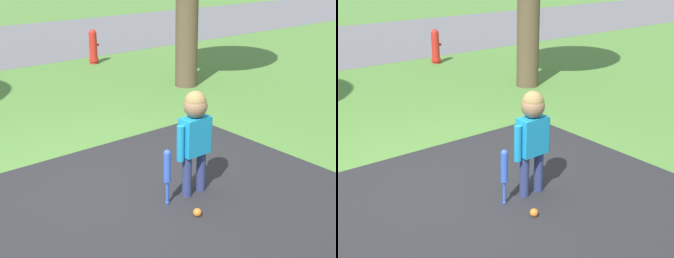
{
  "view_description": "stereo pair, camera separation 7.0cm",
  "coord_description": "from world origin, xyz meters",
  "views": [
    {
      "loc": [
        -2.07,
        -3.63,
        2.21
      ],
      "look_at": [
        0.69,
        -0.22,
        0.56
      ],
      "focal_mm": 50.0,
      "sensor_mm": 36.0,
      "label": 1
    },
    {
      "loc": [
        -2.02,
        -3.68,
        2.21
      ],
      "look_at": [
        0.69,
        -0.22,
        0.56
      ],
      "focal_mm": 50.0,
      "sensor_mm": 36.0,
      "label": 2
    }
  ],
  "objects": [
    {
      "name": "ground_plane",
      "position": [
        0.0,
        0.0,
        0.0
      ],
      "size": [
        60.0,
        60.0,
        0.0
      ],
      "primitive_type": "plane",
      "color": "#518438"
    },
    {
      "name": "child",
      "position": [
        0.69,
        -0.62,
        0.68
      ],
      "size": [
        0.42,
        0.22,
        1.04
      ],
      "rotation": [
        0.0,
        0.0,
        0.01
      ],
      "color": "navy",
      "rests_on": "ground"
    },
    {
      "name": "baseball_bat",
      "position": [
        0.36,
        -0.63,
        0.36
      ],
      "size": [
        0.07,
        0.07,
        0.55
      ],
      "color": "blue",
      "rests_on": "ground"
    },
    {
      "name": "sports_ball",
      "position": [
        0.43,
        -0.97,
        0.04
      ],
      "size": [
        0.08,
        0.08,
        0.08
      ],
      "color": "orange",
      "rests_on": "ground"
    },
    {
      "name": "fire_hydrant",
      "position": [
        2.9,
        5.01,
        0.35
      ],
      "size": [
        0.23,
        0.21,
        0.72
      ],
      "color": "red",
      "rests_on": "ground"
    }
  ]
}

